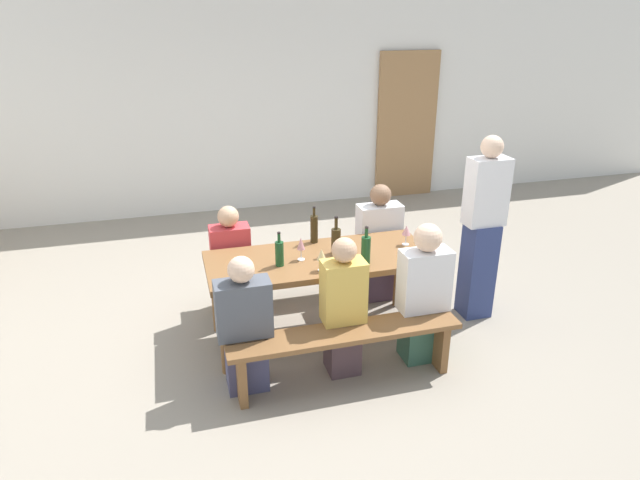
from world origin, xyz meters
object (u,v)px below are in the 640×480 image
tasting_table (320,266)px  bench_far (301,267)px  seated_guest_near_2 (423,296)px  seated_guest_far_0 (231,266)px  wine_bottle_1 (279,253)px  wine_bottle_2 (336,240)px  bench_near (345,342)px  seated_guest_far_1 (378,246)px  seated_guest_near_1 (343,310)px  wine_bottle_0 (314,228)px  wine_glass_1 (406,231)px  wine_glass_0 (322,255)px  wooden_door (407,126)px  standing_host (482,232)px  wine_glass_2 (301,244)px  seated_guest_near_0 (245,328)px  wine_bottle_3 (366,249)px

tasting_table → bench_far: tasting_table is taller
seated_guest_near_2 → seated_guest_far_0: bearing=52.1°
wine_bottle_1 → wine_bottle_2: wine_bottle_2 is taller
bench_near → seated_guest_far_1: (0.73, 1.21, 0.19)m
seated_guest_near_1 → bench_far: bearing=1.5°
seated_guest_far_0 → bench_near: bearing=29.1°
bench_far → seated_guest_near_2: bearing=-60.3°
wine_bottle_0 → wine_glass_1: bearing=-19.8°
wine_bottle_1 → wine_glass_0: (0.30, -0.18, 0.02)m
wooden_door → bench_far: bearing=-129.2°
wine_bottle_2 → standing_host: standing_host is taller
wine_bottle_0 → seated_guest_far_0: (-0.71, 0.22, -0.37)m
bench_far → seated_guest_far_0: size_ratio=1.64×
wine_glass_2 → seated_guest_far_1: (0.89, 0.55, -0.34)m
wine_bottle_0 → seated_guest_near_2: (0.66, -0.85, -0.32)m
bench_near → wine_bottle_1: 0.87m
wine_glass_1 → wine_glass_0: bearing=-160.4°
wine_bottle_1 → seated_guest_near_0: seated_guest_near_0 is taller
wine_glass_0 → seated_guest_near_1: (0.09, -0.28, -0.34)m
wooden_door → wine_bottle_1: bearing=-126.6°
wine_bottle_0 → wine_bottle_2: same height
wine_bottle_3 → seated_guest_near_1: bearing=-132.3°
wine_bottle_0 → wine_bottle_3: 0.60m
tasting_table → seated_guest_far_1: seated_guest_far_1 is taller
wine_glass_1 → seated_guest_near_0: (-1.50, -0.58, -0.38)m
bench_near → seated_guest_near_0: size_ratio=1.65×
wine_bottle_2 → wine_bottle_3: (0.17, -0.25, 0.00)m
seated_guest_far_0 → standing_host: standing_host is taller
wine_glass_1 → wine_bottle_2: bearing=-178.8°
seated_guest_near_1 → seated_guest_near_0: bearing=90.0°
wine_glass_0 → wine_glass_2: wine_glass_2 is taller
bench_far → wine_bottle_2: bearing=-77.3°
wine_bottle_1 → seated_guest_near_1: size_ratio=0.25×
wine_glass_0 → wine_glass_1: (0.84, 0.30, -0.00)m
wooden_door → tasting_table: bearing=-123.3°
wine_bottle_0 → wine_bottle_1: wine_bottle_0 is taller
seated_guest_near_0 → seated_guest_far_0: size_ratio=0.99×
bench_far → wine_bottle_2: wine_bottle_2 is taller
seated_guest_near_2 → seated_guest_near_0: bearing=90.0°
wine_glass_1 → standing_host: size_ratio=0.11×
bench_far → seated_guest_near_0: seated_guest_near_0 is taller
wine_glass_2 → seated_guest_near_2: bearing=-31.2°
seated_guest_near_2 → standing_host: bearing=-56.9°
seated_guest_far_0 → seated_guest_far_1: size_ratio=0.93×
wine_bottle_1 → seated_guest_far_1: seated_guest_far_1 is taller
tasting_table → seated_guest_near_2: (0.69, -0.53, -0.11)m
seated_guest_near_1 → seated_guest_far_1: (0.70, 1.06, 0.01)m
tasting_table → wine_bottle_3: wine_bottle_3 is taller
tasting_table → wine_bottle_2: wine_bottle_2 is taller
wine_bottle_1 → wooden_door: bearing=53.4°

